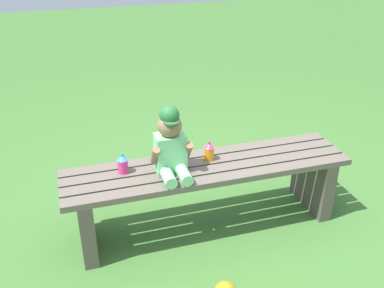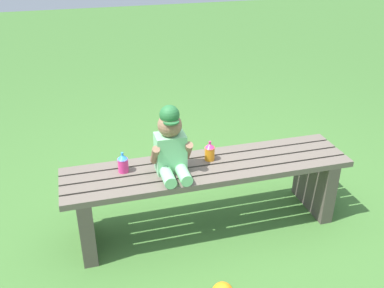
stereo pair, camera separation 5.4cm
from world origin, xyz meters
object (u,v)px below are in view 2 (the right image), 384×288
sippy_cup_left (123,163)px  park_bench (208,184)px  child_figure (171,144)px  sippy_cup_right (210,151)px

sippy_cup_left → park_bench: bearing=-6.8°
child_figure → sippy_cup_left: (-0.27, 0.08, -0.12)m
child_figure → sippy_cup_right: (0.25, 0.08, -0.12)m
park_bench → sippy_cup_left: (-0.49, 0.06, 0.19)m
sippy_cup_right → park_bench: bearing=-115.0°
child_figure → sippy_cup_left: 0.30m
park_bench → sippy_cup_right: 0.21m
child_figure → sippy_cup_right: child_figure is taller
sippy_cup_left → sippy_cup_right: size_ratio=1.00×
park_bench → child_figure: (-0.23, -0.02, 0.31)m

